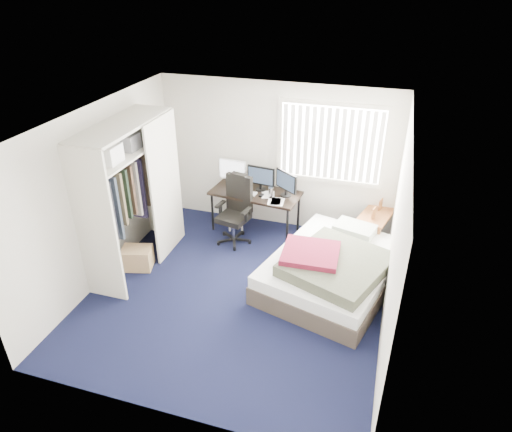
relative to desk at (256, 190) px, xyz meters
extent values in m
plane|color=black|center=(0.25, -1.75, -0.76)|extent=(4.20, 4.20, 0.00)
plane|color=silver|center=(0.25, 0.35, 0.49)|extent=(4.00, 0.00, 4.00)
plane|color=silver|center=(0.25, -3.85, 0.49)|extent=(4.00, 0.00, 4.00)
plane|color=silver|center=(-1.75, -1.75, 0.49)|extent=(0.00, 4.20, 4.20)
plane|color=silver|center=(2.25, -1.75, 0.49)|extent=(0.00, 4.20, 4.20)
plane|color=white|center=(0.25, -1.75, 1.74)|extent=(4.20, 4.20, 0.00)
cube|color=white|center=(1.15, 0.33, 0.84)|extent=(1.60, 0.02, 1.20)
cube|color=beige|center=(1.15, 0.30, 1.47)|extent=(1.72, 0.06, 0.06)
cube|color=beige|center=(1.15, 0.30, 0.21)|extent=(1.72, 0.06, 0.06)
cube|color=white|center=(1.15, 0.27, 0.84)|extent=(1.60, 0.04, 1.16)
cube|color=beige|center=(-1.45, -2.35, 0.34)|extent=(0.60, 0.04, 2.20)
cube|color=beige|center=(-1.45, -0.55, 0.34)|extent=(0.60, 0.04, 2.20)
cube|color=beige|center=(-1.45, -1.45, 1.44)|extent=(0.60, 1.80, 0.04)
cube|color=beige|center=(-1.45, -1.45, 1.06)|extent=(0.56, 1.74, 0.03)
cylinder|color=silver|center=(-1.45, -1.45, 0.94)|extent=(0.03, 1.72, 0.03)
cube|color=#26262B|center=(-1.45, -1.55, 0.49)|extent=(0.38, 1.10, 0.90)
cube|color=beige|center=(-1.13, -1.00, 0.34)|extent=(0.03, 0.90, 2.20)
cube|color=white|center=(-1.45, -1.90, 1.19)|extent=(0.38, 0.30, 0.24)
cube|color=gray|center=(-1.45, -1.40, 1.18)|extent=(0.34, 0.28, 0.22)
cube|color=black|center=(-0.01, -0.02, -0.05)|extent=(1.55, 0.85, 0.04)
cylinder|color=black|center=(-0.71, -0.24, -0.42)|extent=(0.04, 0.04, 0.69)
cylinder|color=black|center=(-0.65, 0.33, -0.42)|extent=(0.04, 0.04, 0.69)
cylinder|color=black|center=(0.64, -0.38, -0.42)|extent=(0.04, 0.04, 0.69)
cylinder|color=black|center=(0.70, 0.19, -0.42)|extent=(0.04, 0.04, 0.69)
cube|color=white|center=(-0.46, 0.14, 0.25)|extent=(0.50, 0.08, 0.36)
cube|color=white|center=(-0.46, 0.14, 0.25)|extent=(0.45, 0.05, 0.31)
cube|color=black|center=(0.06, 0.09, 0.23)|extent=(0.48, 0.08, 0.32)
cube|color=#1E2838|center=(0.06, 0.09, 0.23)|extent=(0.43, 0.05, 0.27)
cube|color=black|center=(0.51, 0.00, 0.23)|extent=(0.48, 0.08, 0.32)
cube|color=#1E2838|center=(0.51, 0.00, 0.23)|extent=(0.43, 0.05, 0.27)
cube|color=white|center=(-0.16, -0.11, -0.02)|extent=(0.41, 0.18, 0.02)
cube|color=black|center=(0.13, -0.14, -0.02)|extent=(0.07, 0.11, 0.02)
cylinder|color=silver|center=(0.28, -0.11, 0.05)|extent=(0.08, 0.08, 0.16)
cube|color=white|center=(-0.01, -0.02, -0.03)|extent=(0.33, 0.31, 0.00)
cube|color=black|center=(-0.24, -0.50, -0.71)|extent=(0.64, 0.64, 0.11)
cylinder|color=silver|center=(-0.24, -0.50, -0.52)|extent=(0.05, 0.05, 0.36)
cube|color=black|center=(-0.24, -0.50, -0.31)|extent=(0.53, 0.53, 0.09)
cube|color=black|center=(-0.20, -0.30, 0.05)|extent=(0.46, 0.18, 0.63)
cube|color=black|center=(-0.20, -0.30, 0.33)|extent=(0.29, 0.16, 0.15)
cube|color=black|center=(-0.48, -0.45, -0.12)|extent=(0.11, 0.26, 0.04)
cube|color=black|center=(0.00, -0.55, -0.12)|extent=(0.11, 0.26, 0.04)
cube|color=white|center=(-0.35, -0.09, -0.54)|extent=(0.35, 0.32, 0.03)
cylinder|color=white|center=(-0.42, -0.20, -0.66)|extent=(0.03, 0.03, 0.21)
cylinder|color=white|center=(-0.47, -0.06, -0.66)|extent=(0.03, 0.03, 0.21)
cylinder|color=white|center=(-0.22, -0.13, -0.66)|extent=(0.03, 0.03, 0.21)
cylinder|color=white|center=(-0.28, 0.02, -0.66)|extent=(0.03, 0.03, 0.21)
cube|color=brown|center=(2.00, 0.10, -0.19)|extent=(0.64, 0.94, 0.04)
cube|color=brown|center=(1.73, -0.24, -0.49)|extent=(0.05, 0.05, 0.55)
cube|color=brown|center=(1.93, 0.52, -0.49)|extent=(0.05, 0.05, 0.55)
cube|color=brown|center=(2.07, -0.33, -0.49)|extent=(0.05, 0.05, 0.55)
cube|color=brown|center=(2.27, 0.43, -0.49)|extent=(0.05, 0.05, 0.55)
cube|color=brown|center=(1.95, -0.09, -0.08)|extent=(0.06, 0.14, 0.18)
cube|color=brown|center=(2.03, 0.22, -0.08)|extent=(0.06, 0.14, 0.18)
cube|color=#3E342D|center=(1.50, -1.17, -0.63)|extent=(2.09, 2.46, 0.27)
cube|color=white|center=(1.50, -1.17, -0.40)|extent=(2.04, 2.41, 0.19)
cube|color=silver|center=(1.71, -0.42, -0.24)|extent=(0.69, 0.55, 0.14)
cube|color=#3F4232|center=(1.58, -1.45, -0.24)|extent=(1.58, 1.65, 0.18)
cube|color=maroon|center=(1.21, -1.45, -0.15)|extent=(0.78, 0.73, 0.16)
cube|color=#A28551|center=(-1.40, -1.62, -0.60)|extent=(0.51, 0.43, 0.33)
camera|label=1|loc=(2.00, -6.59, 3.33)|focal=32.00mm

